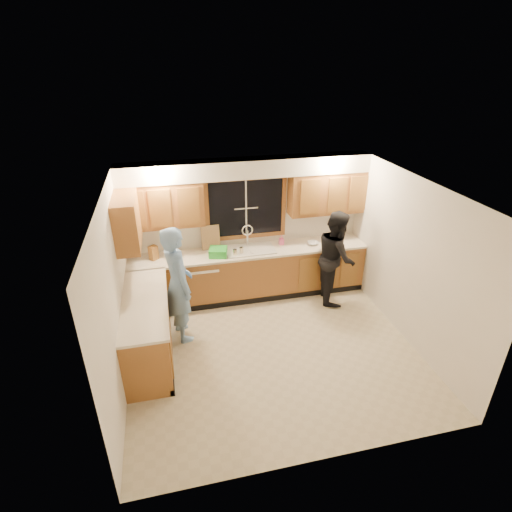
{
  "coord_description": "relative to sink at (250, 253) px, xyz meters",
  "views": [
    {
      "loc": [
        -1.33,
        -4.58,
        4.0
      ],
      "look_at": [
        -0.11,
        0.65,
        1.28
      ],
      "focal_mm": 28.0,
      "sensor_mm": 36.0,
      "label": 1
    }
  ],
  "objects": [
    {
      "name": "floor",
      "position": [
        0.0,
        -1.6,
        -0.86
      ],
      "size": [
        4.2,
        4.2,
        0.0
      ],
      "primitive_type": "plane",
      "color": "beige",
      "rests_on": "ground"
    },
    {
      "name": "ceiling",
      "position": [
        0.0,
        -1.6,
        1.64
      ],
      "size": [
        4.2,
        4.2,
        0.0
      ],
      "primitive_type": "plane",
      "rotation": [
        3.14,
        0.0,
        0.0
      ],
      "color": "silver"
    },
    {
      "name": "wall_back",
      "position": [
        0.0,
        0.3,
        0.39
      ],
      "size": [
        4.2,
        0.0,
        4.2
      ],
      "primitive_type": "plane",
      "rotation": [
        1.57,
        0.0,
        0.0
      ],
      "color": "white",
      "rests_on": "ground"
    },
    {
      "name": "wall_left",
      "position": [
        -2.1,
        -1.6,
        0.39
      ],
      "size": [
        0.0,
        3.8,
        3.8
      ],
      "primitive_type": "plane",
      "rotation": [
        1.57,
        0.0,
        1.57
      ],
      "color": "white",
      "rests_on": "ground"
    },
    {
      "name": "wall_right",
      "position": [
        2.1,
        -1.6,
        0.39
      ],
      "size": [
        0.0,
        3.8,
        3.8
      ],
      "primitive_type": "plane",
      "rotation": [
        1.57,
        0.0,
        -1.57
      ],
      "color": "white",
      "rests_on": "ground"
    },
    {
      "name": "base_cabinets_back",
      "position": [
        0.0,
        -0.0,
        -0.42
      ],
      "size": [
        4.2,
        0.6,
        0.88
      ],
      "primitive_type": "cube",
      "color": "#9B602D",
      "rests_on": "ground"
    },
    {
      "name": "base_cabinets_left",
      "position": [
        -1.8,
        -1.25,
        -0.42
      ],
      "size": [
        0.6,
        1.9,
        0.88
      ],
      "primitive_type": "cube",
      "color": "#9B602D",
      "rests_on": "ground"
    },
    {
      "name": "countertop_back",
      "position": [
        0.0,
        -0.02,
        0.04
      ],
      "size": [
        4.2,
        0.63,
        0.04
      ],
      "primitive_type": "cube",
      "color": "beige",
      "rests_on": "base_cabinets_back"
    },
    {
      "name": "countertop_left",
      "position": [
        -1.79,
        -1.25,
        0.04
      ],
      "size": [
        0.63,
        1.9,
        0.04
      ],
      "primitive_type": "cube",
      "color": "beige",
      "rests_on": "base_cabinets_left"
    },
    {
      "name": "upper_cabinets_left",
      "position": [
        -1.43,
        0.13,
        0.96
      ],
      "size": [
        1.35,
        0.33,
        0.75
      ],
      "primitive_type": "cube",
      "color": "#9B602D",
      "rests_on": "wall_back"
    },
    {
      "name": "upper_cabinets_right",
      "position": [
        1.43,
        0.13,
        0.96
      ],
      "size": [
        1.35,
        0.33,
        0.75
      ],
      "primitive_type": "cube",
      "color": "#9B602D",
      "rests_on": "wall_back"
    },
    {
      "name": "upper_cabinets_return",
      "position": [
        -1.94,
        -0.48,
        0.96
      ],
      "size": [
        0.33,
        0.9,
        0.75
      ],
      "primitive_type": "cube",
      "color": "#9B602D",
      "rests_on": "wall_left"
    },
    {
      "name": "soffit",
      "position": [
        0.0,
        0.12,
        1.49
      ],
      "size": [
        4.2,
        0.35,
        0.3
      ],
      "primitive_type": "cube",
      "color": "white",
      "rests_on": "wall_back"
    },
    {
      "name": "window_frame",
      "position": [
        0.0,
        0.29,
        0.74
      ],
      "size": [
        1.44,
        0.03,
        1.14
      ],
      "color": "black",
      "rests_on": "wall_back"
    },
    {
      "name": "sink",
      "position": [
        0.0,
        0.0,
        0.0
      ],
      "size": [
        0.86,
        0.52,
        0.57
      ],
      "color": "silver",
      "rests_on": "countertop_back"
    },
    {
      "name": "dishwasher",
      "position": [
        -0.85,
        -0.01,
        -0.45
      ],
      "size": [
        0.6,
        0.56,
        0.82
      ],
      "primitive_type": "cube",
      "color": "silver",
      "rests_on": "floor"
    },
    {
      "name": "stove",
      "position": [
        -1.8,
        -1.82,
        -0.41
      ],
      "size": [
        0.58,
        0.75,
        0.9
      ],
      "primitive_type": "cube",
      "color": "silver",
      "rests_on": "floor"
    },
    {
      "name": "man",
      "position": [
        -1.3,
        -0.92,
        0.06
      ],
      "size": [
        0.61,
        0.77,
        1.86
      ],
      "primitive_type": "imported",
      "rotation": [
        0.0,
        0.0,
        1.83
      ],
      "color": "#709BD4",
      "rests_on": "floor"
    },
    {
      "name": "woman",
      "position": [
        1.44,
        -0.45,
        -0.03
      ],
      "size": [
        0.8,
        0.94,
        1.68
      ],
      "primitive_type": "imported",
      "rotation": [
        0.0,
        0.0,
        1.35
      ],
      "color": "black",
      "rests_on": "floor"
    },
    {
      "name": "knife_block",
      "position": [
        -1.64,
        0.02,
        0.17
      ],
      "size": [
        0.17,
        0.17,
        0.24
      ],
      "primitive_type": "cube",
      "rotation": [
        0.0,
        0.0,
        0.74
      ],
      "color": "#966229",
      "rests_on": "countertop_back"
    },
    {
      "name": "cutting_board",
      "position": [
        -0.66,
        0.22,
        0.27
      ],
      "size": [
        0.33,
        0.12,
        0.43
      ],
      "primitive_type": "cube",
      "rotation": [
        -0.21,
        0.0,
        0.03
      ],
      "color": "tan",
      "rests_on": "countertop_back"
    },
    {
      "name": "dish_crate",
      "position": [
        -0.57,
        -0.09,
        0.12
      ],
      "size": [
        0.35,
        0.34,
        0.14
      ],
      "primitive_type": "cube",
      "rotation": [
        0.0,
        0.0,
        -0.25
      ],
      "color": "green",
      "rests_on": "countertop_back"
    },
    {
      "name": "soap_bottle",
      "position": [
        0.61,
        0.1,
        0.14
      ],
      "size": [
        0.08,
        0.08,
        0.17
      ],
      "primitive_type": "imported",
      "rotation": [
        0.0,
        0.0,
        0.02
      ],
      "color": "pink",
      "rests_on": "countertop_back"
    },
    {
      "name": "bowl",
      "position": [
        1.17,
        -0.04,
        0.08
      ],
      "size": [
        0.21,
        0.21,
        0.05
      ],
      "primitive_type": "imported",
      "rotation": [
        0.0,
        0.0,
        0.03
      ],
      "color": "silver",
      "rests_on": "countertop_back"
    },
    {
      "name": "can_left",
      "position": [
        -0.3,
        -0.18,
        0.12
      ],
      "size": [
        0.08,
        0.08,
        0.13
      ],
      "primitive_type": "cylinder",
      "rotation": [
        0.0,
        0.0,
        0.23
      ],
      "color": "beige",
      "rests_on": "countertop_back"
    },
    {
      "name": "can_right",
      "position": [
        -0.17,
        -0.12,
        0.12
      ],
      "size": [
        0.09,
        0.09,
        0.13
      ],
      "primitive_type": "cylinder",
      "rotation": [
        0.0,
        0.0,
        -0.31
      ],
      "color": "beige",
      "rests_on": "countertop_back"
    }
  ]
}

